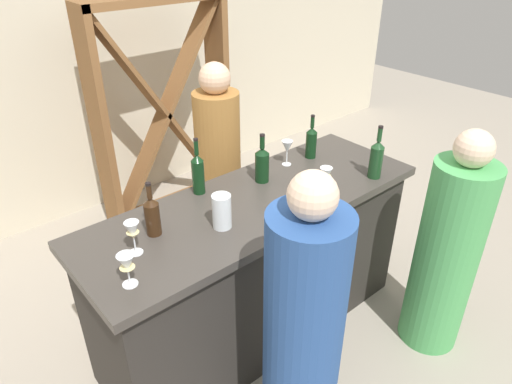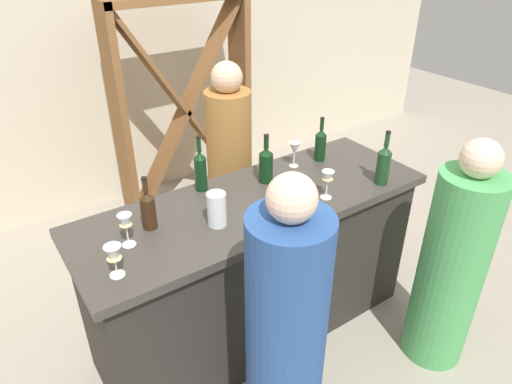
{
  "view_description": "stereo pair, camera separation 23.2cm",
  "coord_description": "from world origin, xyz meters",
  "px_view_note": "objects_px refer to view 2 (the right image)",
  "views": [
    {
      "loc": [
        -1.43,
        -1.68,
        2.32
      ],
      "look_at": [
        0.0,
        0.0,
        1.04
      ],
      "focal_mm": 32.48,
      "sensor_mm": 36.0,
      "label": 1
    },
    {
      "loc": [
        -1.25,
        -1.82,
        2.32
      ],
      "look_at": [
        0.0,
        0.0,
        1.04
      ],
      "focal_mm": 32.48,
      "sensor_mm": 36.0,
      "label": 2
    }
  ],
  "objects_px": {
    "wine_bottle_rightmost_olive_green": "(383,164)",
    "wine_bottle_center_dark_green": "(266,164)",
    "wine_rack": "(185,110)",
    "person_center_guest": "(452,267)",
    "wine_bottle_leftmost_amber_brown": "(148,209)",
    "person_right_guest": "(230,177)",
    "wine_glass_near_left": "(328,180)",
    "wine_glass_near_center": "(114,256)",
    "wine_bottle_second_left_dark_green": "(200,170)",
    "person_left_guest": "(285,340)",
    "wine_glass_near_right": "(126,225)",
    "wine_glass_far_left": "(295,149)",
    "wine_bottle_second_right_dark_green": "(320,144)",
    "water_pitcher": "(217,209)"
  },
  "relations": [
    {
      "from": "wine_bottle_second_left_dark_green",
      "to": "person_left_guest",
      "type": "distance_m",
      "value": 1.06
    },
    {
      "from": "wine_glass_near_left",
      "to": "wine_glass_far_left",
      "type": "height_order",
      "value": "wine_glass_near_left"
    },
    {
      "from": "wine_rack",
      "to": "wine_bottle_rightmost_olive_green",
      "type": "xyz_separation_m",
      "value": [
        0.33,
        -1.91,
        0.18
      ]
    },
    {
      "from": "wine_rack",
      "to": "wine_glass_near_left",
      "type": "bearing_deg",
      "value": -91.51
    },
    {
      "from": "wine_glass_near_center",
      "to": "person_left_guest",
      "type": "bearing_deg",
      "value": -43.49
    },
    {
      "from": "wine_glass_near_left",
      "to": "wine_glass_near_right",
      "type": "distance_m",
      "value": 1.1
    },
    {
      "from": "wine_glass_near_right",
      "to": "water_pitcher",
      "type": "bearing_deg",
      "value": -11.52
    },
    {
      "from": "wine_glass_near_left",
      "to": "person_center_guest",
      "type": "relative_size",
      "value": 0.12
    },
    {
      "from": "wine_glass_near_right",
      "to": "person_left_guest",
      "type": "distance_m",
      "value": 0.9
    },
    {
      "from": "wine_bottle_leftmost_amber_brown",
      "to": "wine_glass_near_center",
      "type": "height_order",
      "value": "wine_bottle_leftmost_amber_brown"
    },
    {
      "from": "wine_rack",
      "to": "person_left_guest",
      "type": "bearing_deg",
      "value": -106.72
    },
    {
      "from": "wine_bottle_center_dark_green",
      "to": "wine_bottle_second_right_dark_green",
      "type": "height_order",
      "value": "wine_bottle_center_dark_green"
    },
    {
      "from": "water_pitcher",
      "to": "person_center_guest",
      "type": "distance_m",
      "value": 1.37
    },
    {
      "from": "wine_bottle_second_left_dark_green",
      "to": "wine_bottle_second_right_dark_green",
      "type": "height_order",
      "value": "wine_bottle_second_left_dark_green"
    },
    {
      "from": "person_left_guest",
      "to": "water_pitcher",
      "type": "bearing_deg",
      "value": 1.65
    },
    {
      "from": "wine_rack",
      "to": "wine_bottle_center_dark_green",
      "type": "height_order",
      "value": "wine_rack"
    },
    {
      "from": "wine_bottle_leftmost_amber_brown",
      "to": "wine_rack",
      "type": "bearing_deg",
      "value": 58.01
    },
    {
      "from": "wine_glass_near_center",
      "to": "wine_glass_near_right",
      "type": "bearing_deg",
      "value": 56.15
    },
    {
      "from": "wine_bottle_center_dark_green",
      "to": "wine_glass_near_left",
      "type": "xyz_separation_m",
      "value": [
        0.17,
        -0.35,
        0.0
      ]
    },
    {
      "from": "wine_rack",
      "to": "wine_bottle_leftmost_amber_brown",
      "type": "xyz_separation_m",
      "value": [
        -0.98,
        -1.57,
        0.17
      ]
    },
    {
      "from": "wine_rack",
      "to": "person_center_guest",
      "type": "height_order",
      "value": "wine_rack"
    },
    {
      "from": "wine_bottle_rightmost_olive_green",
      "to": "person_right_guest",
      "type": "xyz_separation_m",
      "value": [
        -0.46,
        0.97,
        -0.38
      ]
    },
    {
      "from": "person_center_guest",
      "to": "wine_glass_near_left",
      "type": "bearing_deg",
      "value": 30.71
    },
    {
      "from": "wine_bottle_leftmost_amber_brown",
      "to": "person_center_guest",
      "type": "height_order",
      "value": "person_center_guest"
    },
    {
      "from": "wine_glass_near_left",
      "to": "person_left_guest",
      "type": "height_order",
      "value": "person_left_guest"
    },
    {
      "from": "wine_bottle_center_dark_green",
      "to": "wine_glass_near_right",
      "type": "height_order",
      "value": "wine_bottle_center_dark_green"
    },
    {
      "from": "wine_glass_near_right",
      "to": "wine_glass_far_left",
      "type": "xyz_separation_m",
      "value": [
        1.17,
        0.2,
        0.0
      ]
    },
    {
      "from": "person_left_guest",
      "to": "person_right_guest",
      "type": "bearing_deg",
      "value": -18.81
    },
    {
      "from": "wine_bottle_second_right_dark_green",
      "to": "wine_glass_near_center",
      "type": "bearing_deg",
      "value": -166.2
    },
    {
      "from": "wine_bottle_center_dark_green",
      "to": "wine_bottle_second_right_dark_green",
      "type": "relative_size",
      "value": 1.03
    },
    {
      "from": "wine_bottle_second_left_dark_green",
      "to": "wine_glass_near_right",
      "type": "bearing_deg",
      "value": -153.43
    },
    {
      "from": "wine_rack",
      "to": "wine_glass_near_center",
      "type": "xyz_separation_m",
      "value": [
        -1.25,
        -1.83,
        0.16
      ]
    },
    {
      "from": "water_pitcher",
      "to": "wine_glass_near_left",
      "type": "bearing_deg",
      "value": -10.27
    },
    {
      "from": "wine_rack",
      "to": "water_pitcher",
      "type": "xyz_separation_m",
      "value": [
        -0.69,
        -1.74,
        0.15
      ]
    },
    {
      "from": "wine_bottle_second_left_dark_green",
      "to": "person_center_guest",
      "type": "bearing_deg",
      "value": -46.2
    },
    {
      "from": "wine_rack",
      "to": "wine_bottle_leftmost_amber_brown",
      "type": "distance_m",
      "value": 1.86
    },
    {
      "from": "wine_bottle_leftmost_amber_brown",
      "to": "water_pitcher",
      "type": "xyz_separation_m",
      "value": [
        0.29,
        -0.17,
        -0.02
      ]
    },
    {
      "from": "wine_bottle_second_left_dark_green",
      "to": "person_right_guest",
      "type": "xyz_separation_m",
      "value": [
        0.45,
        0.43,
        -0.38
      ]
    },
    {
      "from": "wine_glass_near_center",
      "to": "wine_bottle_second_right_dark_green",
      "type": "bearing_deg",
      "value": 13.8
    },
    {
      "from": "wine_bottle_rightmost_olive_green",
      "to": "wine_glass_near_center",
      "type": "distance_m",
      "value": 1.58
    },
    {
      "from": "wine_glass_near_center",
      "to": "person_right_guest",
      "type": "height_order",
      "value": "person_right_guest"
    },
    {
      "from": "wine_bottle_leftmost_amber_brown",
      "to": "wine_glass_near_right",
      "type": "distance_m",
      "value": 0.17
    },
    {
      "from": "wine_glass_far_left",
      "to": "person_left_guest",
      "type": "bearing_deg",
      "value": -129.73
    },
    {
      "from": "wine_bottle_second_right_dark_green",
      "to": "wine_glass_near_right",
      "type": "relative_size",
      "value": 1.7
    },
    {
      "from": "wine_bottle_leftmost_amber_brown",
      "to": "person_right_guest",
      "type": "relative_size",
      "value": 0.18
    },
    {
      "from": "wine_rack",
      "to": "wine_glass_near_right",
      "type": "bearing_deg",
      "value": -124.3
    },
    {
      "from": "wine_bottle_rightmost_olive_green",
      "to": "wine_glass_far_left",
      "type": "distance_m",
      "value": 0.55
    },
    {
      "from": "wine_bottle_rightmost_olive_green",
      "to": "wine_bottle_center_dark_green",
      "type": "bearing_deg",
      "value": 143.7
    },
    {
      "from": "wine_bottle_center_dark_green",
      "to": "wine_bottle_second_right_dark_green",
      "type": "distance_m",
      "value": 0.46
    },
    {
      "from": "wine_bottle_second_left_dark_green",
      "to": "wine_bottle_center_dark_green",
      "type": "relative_size",
      "value": 1.11
    }
  ]
}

